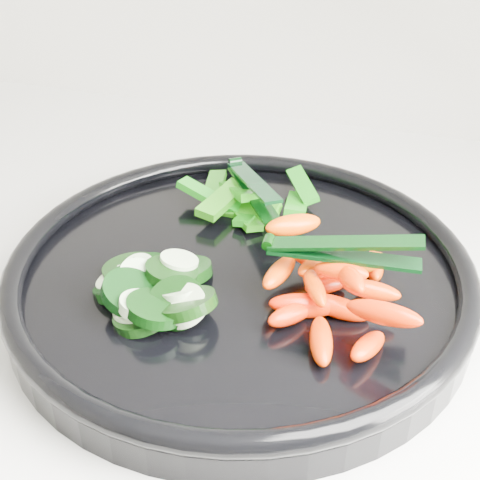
% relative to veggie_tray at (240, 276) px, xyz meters
% --- Properties ---
extents(veggie_tray, '(0.46, 0.46, 0.04)m').
position_rel_veggie_tray_xyz_m(veggie_tray, '(0.00, 0.00, 0.00)').
color(veggie_tray, black).
rests_on(veggie_tray, counter).
extents(cucumber_pile, '(0.13, 0.11, 0.04)m').
position_rel_veggie_tray_xyz_m(cucumber_pile, '(-0.05, -0.05, 0.01)').
color(cucumber_pile, black).
rests_on(cucumber_pile, veggie_tray).
extents(carrot_pile, '(0.14, 0.15, 0.05)m').
position_rel_veggie_tray_xyz_m(carrot_pile, '(0.08, -0.02, 0.02)').
color(carrot_pile, '#FF1C00').
rests_on(carrot_pile, veggie_tray).
extents(pepper_pile, '(0.13, 0.11, 0.04)m').
position_rel_veggie_tray_xyz_m(pepper_pile, '(-0.03, 0.09, 0.01)').
color(pepper_pile, '#106409').
rests_on(pepper_pile, veggie_tray).
extents(tong_carrot, '(0.11, 0.03, 0.02)m').
position_rel_veggie_tray_xyz_m(tong_carrot, '(0.08, -0.02, 0.05)').
color(tong_carrot, black).
rests_on(tong_carrot, carrot_pile).
extents(tong_pepper, '(0.08, 0.10, 0.02)m').
position_rel_veggie_tray_xyz_m(tong_pepper, '(-0.02, 0.10, 0.03)').
color(tong_pepper, black).
rests_on(tong_pepper, pepper_pile).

